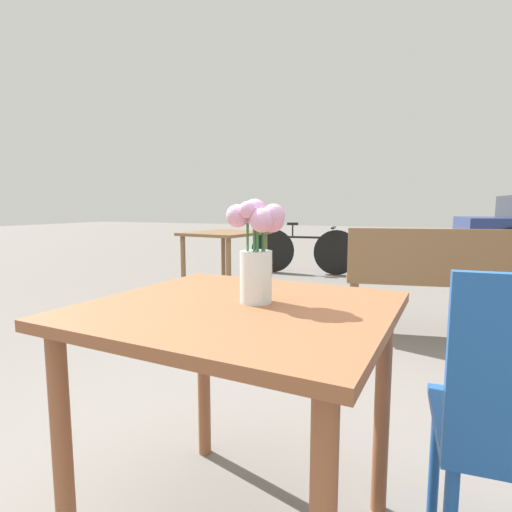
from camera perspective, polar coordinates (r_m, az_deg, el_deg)
table_front at (r=1.16m, az=-2.31°, el=-12.46°), size 0.86×0.81×0.74m
flower_vase at (r=1.12m, az=0.15°, el=1.01°), size 0.16×0.13×0.29m
bench_near at (r=3.34m, az=27.75°, el=-3.10°), size 1.75×0.69×0.85m
table_back at (r=4.29m, az=-4.38°, el=1.83°), size 0.79×0.92×0.74m
bicycle at (r=6.08m, az=6.87°, el=0.78°), size 1.62×0.44×0.77m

